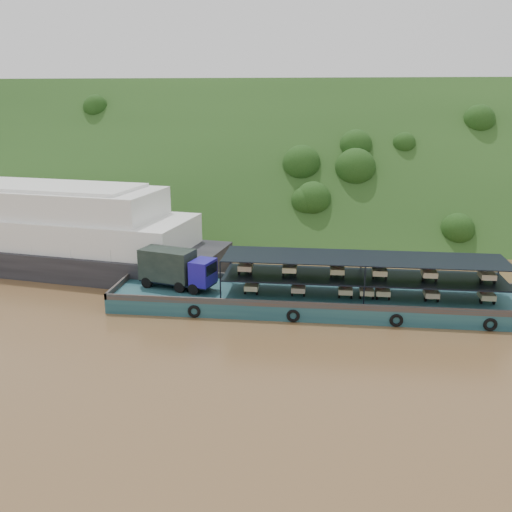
# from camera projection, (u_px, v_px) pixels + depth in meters

# --- Properties ---
(ground) EXTENTS (160.00, 160.00, 0.00)m
(ground) POSITION_uv_depth(u_px,v_px,m) (275.00, 301.00, 49.87)
(ground) COLOR brown
(ground) RESTS_ON ground
(hillside) EXTENTS (140.00, 39.60, 39.60)m
(hillside) POSITION_uv_depth(u_px,v_px,m) (296.00, 218.00, 84.28)
(hillside) COLOR #1C3914
(hillside) RESTS_ON ground
(cargo_barge) EXTENTS (35.00, 7.18, 4.56)m
(cargo_barge) POSITION_uv_depth(u_px,v_px,m) (308.00, 294.00, 48.15)
(cargo_barge) COLOR #143946
(cargo_barge) RESTS_ON ground
(passenger_ferry) EXTENTS (43.75, 17.23, 8.63)m
(passenger_ferry) POSITION_uv_depth(u_px,v_px,m) (25.00, 229.00, 60.18)
(passenger_ferry) COLOR black
(passenger_ferry) RESTS_ON ground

